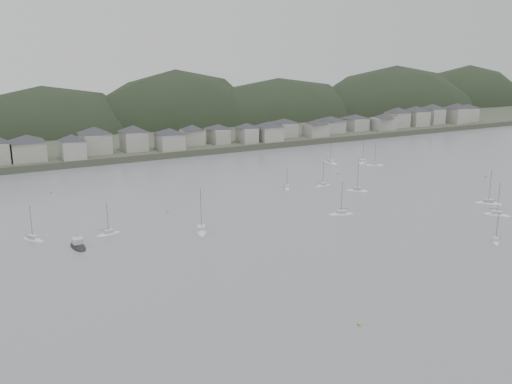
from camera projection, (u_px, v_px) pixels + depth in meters
ground at (437, 301)px, 111.19m from camera, size 900.00×900.00×0.00m
far_shore_land at (92, 126)px, 360.36m from camera, size 900.00×250.00×3.00m
forested_ridge at (111, 151)px, 344.15m from camera, size 851.55×103.94×102.57m
waterfront_town at (239, 131)px, 288.02m from camera, size 451.48×28.46×12.92m
sailboat_lead at (488, 204)px, 181.71m from camera, size 8.07×8.61×12.24m
moored_fleet at (212, 222)px, 162.57m from camera, size 235.59×156.75×13.26m
motor_launch_far at (78, 246)px, 141.85m from camera, size 3.76×9.10×4.11m
mooring_buoys at (300, 221)px, 163.31m from camera, size 184.84×143.78×0.70m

